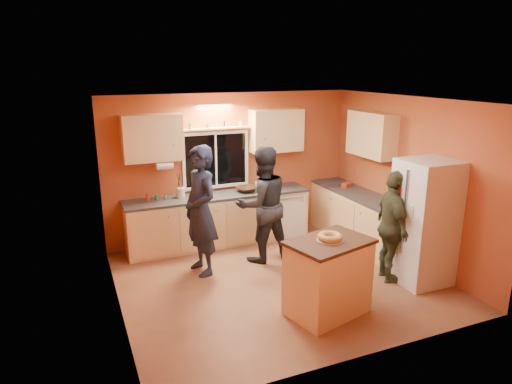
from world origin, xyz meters
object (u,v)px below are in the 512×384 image
person_left (201,211)px  person_center (262,205)px  person_right (392,227)px  refrigerator (424,222)px  island (328,277)px

person_left → person_center: (1.03, 0.08, -0.05)m
person_left → person_right: size_ratio=1.19×
refrigerator → island: bearing=-171.5°
refrigerator → person_center: (-1.82, 1.59, 0.03)m
person_left → person_center: size_ratio=1.05×
refrigerator → person_center: person_center is taller
person_center → person_right: 2.00m
person_left → person_right: (2.45, -1.31, -0.16)m
person_left → person_center: person_left is taller
person_left → person_center: 1.03m
person_right → person_center: bearing=63.6°
island → person_left: bearing=107.8°
person_right → refrigerator: bearing=-99.2°
refrigerator → person_left: 3.22m
person_left → person_right: 2.79m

